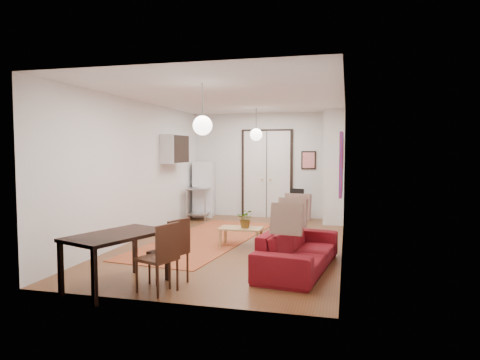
% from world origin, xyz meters
% --- Properties ---
extents(floor, '(7.00, 7.00, 0.00)m').
position_xyz_m(floor, '(0.00, 0.00, 0.00)').
color(floor, brown).
rests_on(floor, ground).
extents(ceiling, '(4.20, 7.00, 0.02)m').
position_xyz_m(ceiling, '(0.00, 0.00, 2.90)').
color(ceiling, silver).
rests_on(ceiling, wall_back).
extents(wall_back, '(4.20, 0.02, 2.90)m').
position_xyz_m(wall_back, '(0.00, 3.50, 1.45)').
color(wall_back, silver).
rests_on(wall_back, floor).
extents(wall_front, '(4.20, 0.02, 2.90)m').
position_xyz_m(wall_front, '(0.00, -3.50, 1.45)').
color(wall_front, silver).
rests_on(wall_front, floor).
extents(wall_left, '(0.02, 7.00, 2.90)m').
position_xyz_m(wall_left, '(-2.10, 0.00, 1.45)').
color(wall_left, silver).
rests_on(wall_left, floor).
extents(wall_right, '(0.02, 7.00, 2.90)m').
position_xyz_m(wall_right, '(2.10, 0.00, 1.45)').
color(wall_right, silver).
rests_on(wall_right, floor).
extents(double_doors, '(1.44, 0.06, 2.50)m').
position_xyz_m(double_doors, '(0.00, 3.46, 1.20)').
color(double_doors, silver).
rests_on(double_doors, wall_back).
extents(stub_partition, '(0.50, 0.10, 2.90)m').
position_xyz_m(stub_partition, '(1.85, 2.55, 1.45)').
color(stub_partition, silver).
rests_on(stub_partition, floor).
extents(wall_cabinet, '(0.35, 1.00, 0.70)m').
position_xyz_m(wall_cabinet, '(-1.92, 1.50, 1.90)').
color(wall_cabinet, silver).
rests_on(wall_cabinet, wall_left).
extents(painting_popart, '(0.05, 1.00, 1.00)m').
position_xyz_m(painting_popart, '(2.08, -1.25, 1.65)').
color(painting_popart, red).
rests_on(painting_popart, wall_right).
extents(painting_abstract, '(0.05, 0.50, 0.60)m').
position_xyz_m(painting_abstract, '(2.08, 0.80, 1.80)').
color(painting_abstract, beige).
rests_on(painting_abstract, wall_right).
extents(poster_back, '(0.40, 0.03, 0.50)m').
position_xyz_m(poster_back, '(1.15, 3.47, 1.60)').
color(poster_back, red).
rests_on(poster_back, wall_back).
extents(print_left, '(0.03, 0.44, 0.54)m').
position_xyz_m(print_left, '(-2.07, 2.00, 1.95)').
color(print_left, '#A67645').
rests_on(print_left, wall_left).
extents(pendant_back, '(0.30, 0.30, 0.80)m').
position_xyz_m(pendant_back, '(0.00, 2.00, 2.25)').
color(pendant_back, white).
rests_on(pendant_back, ceiling).
extents(pendant_front, '(0.30, 0.30, 0.80)m').
position_xyz_m(pendant_front, '(0.00, -2.00, 2.25)').
color(pendant_front, white).
rests_on(pendant_front, ceiling).
extents(kilim_rug, '(2.20, 4.68, 0.01)m').
position_xyz_m(kilim_rug, '(-0.69, 0.18, 0.01)').
color(kilim_rug, '#AA492A').
rests_on(kilim_rug, floor).
extents(sofa, '(2.31, 1.16, 0.65)m').
position_xyz_m(sofa, '(1.45, -1.62, 0.32)').
color(sofa, maroon).
rests_on(sofa, floor).
extents(coffee_table, '(0.83, 0.46, 0.37)m').
position_xyz_m(coffee_table, '(0.18, -0.28, 0.32)').
color(coffee_table, tan).
rests_on(coffee_table, floor).
extents(potted_plant, '(0.32, 0.28, 0.36)m').
position_xyz_m(potted_plant, '(0.28, -0.28, 0.55)').
color(potted_plant, '#326F32').
rests_on(potted_plant, coffee_table).
extents(kitchen_counter, '(0.72, 1.20, 0.87)m').
position_xyz_m(kitchen_counter, '(-1.75, 2.81, 0.55)').
color(kitchen_counter, '#BBBDC0').
rests_on(kitchen_counter, floor).
extents(bowl, '(0.23, 0.23, 0.05)m').
position_xyz_m(bowl, '(-1.75, 2.51, 0.89)').
color(bowl, beige).
rests_on(bowl, kitchen_counter).
extents(soap_bottle, '(0.09, 0.09, 0.18)m').
position_xyz_m(soap_bottle, '(-1.75, 3.06, 0.96)').
color(soap_bottle, '#5082AD').
rests_on(soap_bottle, kitchen_counter).
extents(fridge, '(0.62, 0.62, 1.55)m').
position_xyz_m(fridge, '(-1.75, 3.15, 0.77)').
color(fridge, silver).
rests_on(fridge, floor).
extents(dining_table, '(1.18, 1.53, 0.75)m').
position_xyz_m(dining_table, '(-0.85, -3.13, 0.66)').
color(dining_table, black).
rests_on(dining_table, floor).
extents(dining_chair_near, '(0.56, 0.68, 0.93)m').
position_xyz_m(dining_chair_near, '(-0.25, -2.68, 0.53)').
color(dining_chair_near, '#3C2113').
rests_on(dining_chair_near, floor).
extents(dining_chair_far, '(0.56, 0.68, 0.93)m').
position_xyz_m(dining_chair_far, '(-0.25, -3.06, 0.53)').
color(dining_chair_far, '#3C2113').
rests_on(dining_chair_far, floor).
extents(black_side_chair, '(0.50, 0.51, 0.86)m').
position_xyz_m(black_side_chair, '(0.95, 3.23, 0.50)').
color(black_side_chair, black).
rests_on(black_side_chair, floor).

